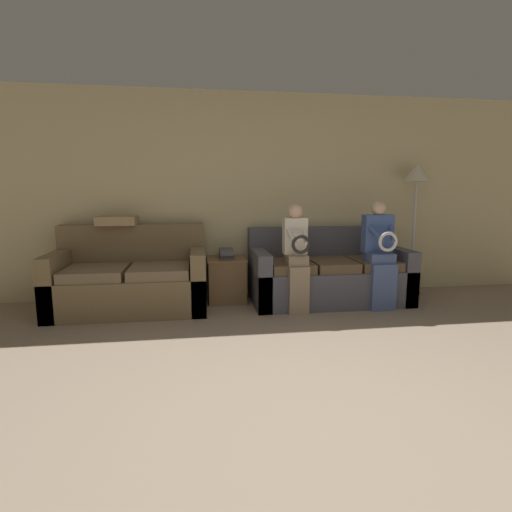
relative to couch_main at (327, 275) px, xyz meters
The scene contains 10 objects.
ground_plane 2.98m from the couch_main, 106.66° to the right, with size 14.00×14.00×0.00m, color gray.
wall_back 1.36m from the couch_main, 151.36° to the left, with size 7.66×0.06×2.55m.
couch_main is the anchor object (origin of this frame).
couch_side 2.34m from the couch_main, behind, with size 1.69×0.91×0.95m.
child_left_seated 0.71m from the couch_main, 142.56° to the right, with size 0.26×0.37×1.20m.
child_right_seated 0.71m from the couch_main, 37.36° to the right, with size 0.35×0.37×1.23m.
side_shelf 1.24m from the couch_main, behind, with size 0.47×0.49×0.53m.
book_stack 1.27m from the couch_main, behind, with size 0.18×0.31×0.11m.
floor_lamp 1.66m from the couch_main, ahead, with size 0.34×0.34×1.68m.
throw_pillow 2.61m from the couch_main, behind, with size 0.44×0.44×0.10m.
Camera 1 is at (-0.73, -1.80, 1.34)m, focal length 28.00 mm.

